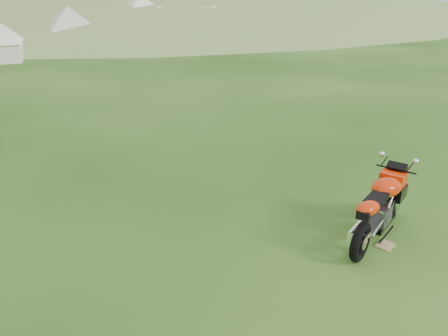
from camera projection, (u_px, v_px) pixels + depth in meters
ground at (250, 229)px, 6.18m from camera, size 120.00×120.00×0.00m
hillside at (194, 16)px, 49.05m from camera, size 80.00×64.00×8.00m
hedgerow at (194, 16)px, 49.05m from camera, size 36.00×1.20×8.60m
sport_motorcycle at (381, 203)px, 5.76m from camera, size 1.80×0.95×1.05m
plywood_board at (385, 245)px, 5.77m from camera, size 0.27×0.23×0.02m
tent_mid at (69, 25)px, 23.86m from camera, size 2.85×2.85×2.34m
tent_right at (141, 17)px, 27.10m from camera, size 3.21×3.21×2.74m
caravan at (186, 23)px, 27.44m from camera, size 4.63×3.24×1.99m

